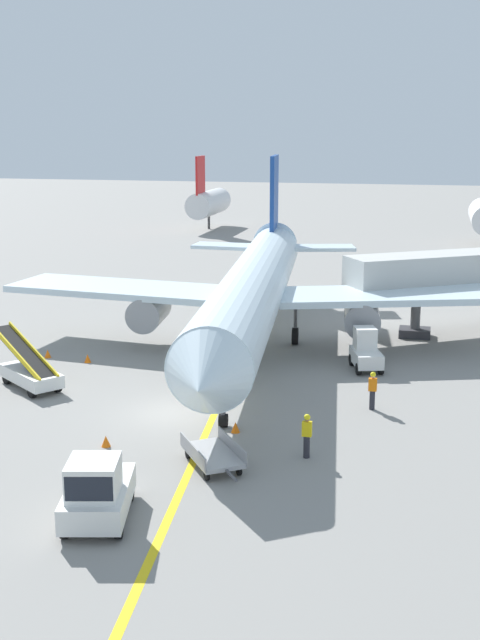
% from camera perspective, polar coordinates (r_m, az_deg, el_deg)
% --- Properties ---
extents(ground_plane, '(300.00, 300.00, 0.00)m').
position_cam_1_polar(ground_plane, '(35.37, -4.46, -6.50)').
color(ground_plane, gray).
extents(taxi_line_yellow, '(9.29, 79.53, 0.01)m').
position_cam_1_polar(taxi_line_yellow, '(39.64, -0.76, -4.25)').
color(taxi_line_yellow, yellow).
rests_on(taxi_line_yellow, ground).
extents(airliner, '(28.43, 35.33, 10.10)m').
position_cam_1_polar(airliner, '(44.32, 0.98, 2.18)').
color(airliner, silver).
rests_on(airliner, ground).
extents(jet_bridge, '(12.12, 9.07, 4.85)m').
position_cam_1_polar(jet_bridge, '(49.95, 15.35, 3.11)').
color(jet_bridge, beige).
rests_on(jet_bridge, ground).
extents(pushback_tug, '(2.67, 3.94, 2.20)m').
position_cam_1_polar(pushback_tug, '(26.12, -9.96, -11.71)').
color(pushback_tug, silver).
rests_on(pushback_tug, ground).
extents(baggage_tug_near_wing, '(1.95, 2.68, 2.10)m').
position_cam_1_polar(baggage_tug_near_wing, '(41.78, 8.77, -2.17)').
color(baggage_tug_near_wing, silver).
rests_on(baggage_tug_near_wing, ground).
extents(belt_loader_forward_hold, '(4.76, 3.99, 2.59)m').
position_cam_1_polar(belt_loader_forward_hold, '(39.71, -14.45, -3.49)').
color(belt_loader_forward_hold, silver).
rests_on(belt_loader_forward_hold, ground).
extents(baggage_cart_loaded, '(2.88, 3.54, 0.94)m').
position_cam_1_polar(baggage_cart_loaded, '(29.82, -1.91, -9.36)').
color(baggage_cart_loaded, '#A5A5A8').
rests_on(baggage_cart_loaded, ground).
extents(ground_crew_marshaller, '(0.36, 0.24, 1.70)m').
position_cam_1_polar(ground_crew_marshaller, '(35.89, 9.23, -4.80)').
color(ground_crew_marshaller, '#26262D').
rests_on(ground_crew_marshaller, ground).
extents(ground_crew_wing_walker, '(0.36, 0.24, 1.70)m').
position_cam_1_polar(ground_crew_wing_walker, '(30.51, 4.68, -7.96)').
color(ground_crew_wing_walker, '#26262D').
rests_on(ground_crew_wing_walker, ground).
extents(safety_cone_nose_left, '(0.36, 0.36, 0.44)m').
position_cam_1_polar(safety_cone_nose_left, '(45.68, 8.72, -1.76)').
color(safety_cone_nose_left, orange).
rests_on(safety_cone_nose_left, ground).
extents(safety_cone_nose_right, '(0.36, 0.36, 0.44)m').
position_cam_1_polar(safety_cone_nose_right, '(43.35, -10.59, -2.65)').
color(safety_cone_nose_right, orange).
rests_on(safety_cone_nose_right, ground).
extents(safety_cone_wingtip_left, '(0.36, 0.36, 0.44)m').
position_cam_1_polar(safety_cone_wingtip_left, '(33.07, -0.32, -7.48)').
color(safety_cone_wingtip_left, orange).
rests_on(safety_cone_wingtip_left, ground).
extents(safety_cone_wingtip_right, '(0.36, 0.36, 0.44)m').
position_cam_1_polar(safety_cone_wingtip_right, '(44.69, -13.27, -2.30)').
color(safety_cone_wingtip_right, orange).
rests_on(safety_cone_wingtip_right, ground).
extents(safety_cone_tail_area, '(0.36, 0.36, 0.44)m').
position_cam_1_polar(safety_cone_tail_area, '(32.09, -9.34, -8.34)').
color(safety_cone_tail_area, orange).
rests_on(safety_cone_tail_area, ground).
extents(distant_aircraft_far_left, '(3.00, 10.10, 8.80)m').
position_cam_1_polar(distant_aircraft_far_left, '(99.09, -2.22, 8.21)').
color(distant_aircraft_far_left, silver).
rests_on(distant_aircraft_far_left, ground).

